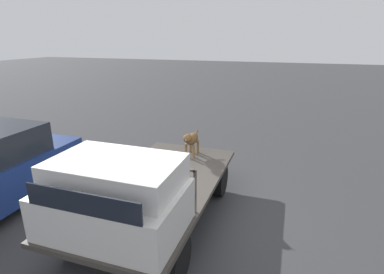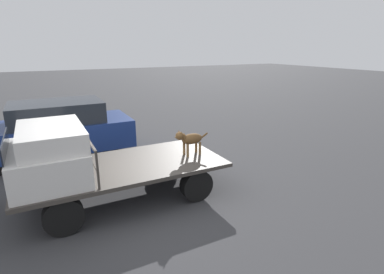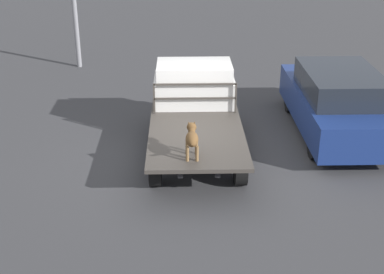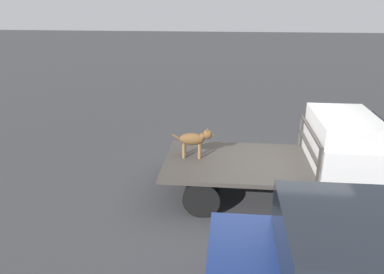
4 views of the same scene
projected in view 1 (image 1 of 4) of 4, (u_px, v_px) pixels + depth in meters
ground_plane at (160, 219)px, 5.72m from camera, size 80.00×80.00×0.00m
flatbed_truck at (159, 193)px, 5.54m from camera, size 4.19×2.01×0.74m
truck_cab at (115, 197)px, 4.10m from camera, size 1.30×1.89×1.00m
truck_headboard at (139, 176)px, 4.72m from camera, size 0.04×1.89×0.72m
dog at (191, 140)px, 6.68m from camera, size 0.85×0.24×0.62m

